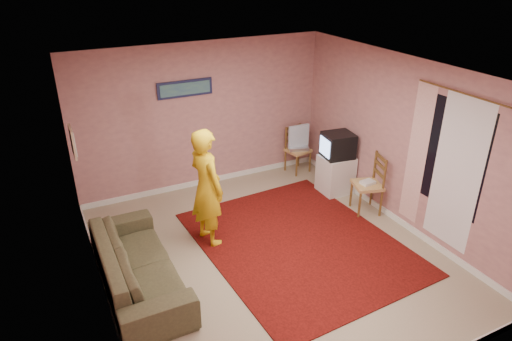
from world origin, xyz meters
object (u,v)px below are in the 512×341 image
sofa (138,264)px  crt_tv (338,145)px  person (207,188)px  tv_cabinet (336,174)px  chair_a (298,145)px  chair_b (368,178)px

sofa → crt_tv: bearing=-75.3°
sofa → person: person is taller
tv_cabinet → person: size_ratio=0.39×
sofa → tv_cabinet: bearing=-75.3°
chair_a → person: size_ratio=0.28×
chair_b → sofa: (-3.80, -0.21, -0.28)m
chair_b → sofa: 3.82m
crt_tv → sofa: 3.92m
crt_tv → sofa: crt_tv is taller
crt_tv → chair_b: size_ratio=1.00×
person → chair_b: bearing=-111.2°
crt_tv → person: (-2.57, -0.44, -0.01)m
person → crt_tv: bearing=-93.9°
crt_tv → sofa: size_ratio=0.25×
tv_cabinet → chair_b: chair_b is taller
chair_a → sofa: size_ratio=0.22×
tv_cabinet → crt_tv: (-0.01, 0.00, 0.56)m
chair_b → crt_tv: bearing=-159.3°
tv_cabinet → crt_tv: crt_tv is taller
crt_tv → chair_a: crt_tv is taller
crt_tv → chair_a: size_ratio=1.13×
crt_tv → person: 2.61m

